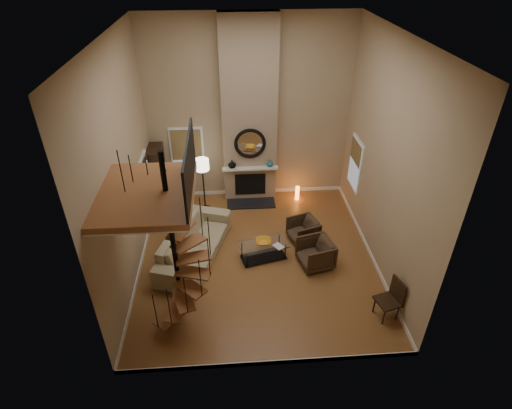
{
  "coord_description": "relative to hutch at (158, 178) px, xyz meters",
  "views": [
    {
      "loc": [
        -0.63,
        -8.26,
        7.1
      ],
      "look_at": [
        0.0,
        0.4,
        1.4
      ],
      "focal_mm": 28.89,
      "sensor_mm": 36.0,
      "label": 1
    }
  ],
  "objects": [
    {
      "name": "armchair_far",
      "position": [
        4.33,
        -3.12,
        -0.6
      ],
      "size": [
        0.98,
        0.97,
        0.74
      ],
      "primitive_type": "imported",
      "rotation": [
        0.0,
        0.0,
        -1.32
      ],
      "color": "#422F1E",
      "rests_on": "ground"
    },
    {
      "name": "side_chair",
      "position": [
        5.57,
        -4.92,
        -0.42
      ],
      "size": [
        0.59,
        0.59,
        1.0
      ],
      "color": "black",
      "rests_on": "ground"
    },
    {
      "name": "coffee_table",
      "position": [
        2.97,
        -2.79,
        -0.67
      ],
      "size": [
        1.36,
        0.91,
        0.46
      ],
      "color": "silver",
      "rests_on": "ground"
    },
    {
      "name": "book",
      "position": [
        3.32,
        -2.94,
        -0.49
      ],
      "size": [
        0.32,
        0.34,
        0.03
      ],
      "primitive_type": "imported",
      "rotation": [
        0.0,
        0.0,
        0.59
      ],
      "color": "gray",
      "rests_on": "coffee_table"
    },
    {
      "name": "loft",
      "position": [
        0.76,
        -4.56,
        2.29
      ],
      "size": [
        1.7,
        2.2,
        1.09
      ],
      "color": "#9B5D32",
      "rests_on": "left_wall"
    },
    {
      "name": "mirror_disc",
      "position": [
        2.8,
        0.09,
        1.0
      ],
      "size": [
        0.8,
        0.01,
        0.8
      ],
      "primitive_type": "cylinder",
      "rotation": [
        1.57,
        0.0,
        0.0
      ],
      "color": "white",
      "rests_on": "chimney_breast"
    },
    {
      "name": "sofa",
      "position": [
        1.18,
        -2.51,
        -0.55
      ],
      "size": [
        1.97,
        3.15,
        0.86
      ],
      "primitive_type": "imported",
      "rotation": [
        0.0,
        0.0,
        1.27
      ],
      "color": "tan",
      "rests_on": "ground"
    },
    {
      "name": "left_wall",
      "position": [
        -0.2,
        -2.76,
        1.8
      ],
      "size": [
        0.02,
        6.5,
        5.5
      ],
      "primitive_type": "cube",
      "color": "tan",
      "rests_on": "ground"
    },
    {
      "name": "hearth",
      "position": [
        2.8,
        -0.19,
        -0.93
      ],
      "size": [
        1.5,
        0.6,
        0.04
      ],
      "primitive_type": "cube",
      "color": "black",
      "rests_on": "ground"
    },
    {
      "name": "baseboard_left",
      "position": [
        -0.19,
        -2.76,
        -0.89
      ],
      "size": [
        0.02,
        6.5,
        0.12
      ],
      "primitive_type": "cube",
      "color": "white",
      "rests_on": "ground"
    },
    {
      "name": "vase_right",
      "position": [
        3.4,
        0.06,
        0.33
      ],
      "size": [
        0.2,
        0.2,
        0.21
      ],
      "primitive_type": "imported",
      "color": "#1B5E5B",
      "rests_on": "mantel"
    },
    {
      "name": "baseboard_front",
      "position": [
        2.8,
        -6.0,
        -0.89
      ],
      "size": [
        6.0,
        0.02,
        0.12
      ],
      "primitive_type": "cube",
      "color": "white",
      "rests_on": "ground"
    },
    {
      "name": "floor_lamp",
      "position": [
        1.38,
        -0.38,
        0.46
      ],
      "size": [
        0.41,
        0.41,
        1.71
      ],
      "color": "black",
      "rests_on": "ground"
    },
    {
      "name": "ground",
      "position": [
        2.8,
        -2.76,
        -0.95
      ],
      "size": [
        6.0,
        6.5,
        0.01
      ],
      "primitive_type": "cube",
      "color": "#A46B34",
      "rests_on": "ground"
    },
    {
      "name": "armchair_near",
      "position": [
        4.17,
        -2.14,
        -0.6
      ],
      "size": [
        0.93,
        0.92,
        0.67
      ],
      "primitive_type": "imported",
      "rotation": [
        0.0,
        0.0,
        -1.25
      ],
      "color": "#422F1E",
      "rests_on": "ground"
    },
    {
      "name": "vase_left",
      "position": [
        2.25,
        0.06,
        0.35
      ],
      "size": [
        0.24,
        0.24,
        0.25
      ],
      "primitive_type": "imported",
      "color": "black",
      "rests_on": "mantel"
    },
    {
      "name": "hutch",
      "position": [
        0.0,
        0.0,
        0.0
      ],
      "size": [
        0.42,
        0.88,
        1.98
      ],
      "primitive_type": "cube",
      "color": "black",
      "rests_on": "ground"
    },
    {
      "name": "spiral_stair",
      "position": [
        1.02,
        -4.55,
        0.83
      ],
      "size": [
        1.47,
        1.47,
        4.06
      ],
      "color": "black",
      "rests_on": "ground"
    },
    {
      "name": "back_wall",
      "position": [
        2.8,
        0.49,
        1.8
      ],
      "size": [
        6.0,
        0.02,
        5.5
      ],
      "primitive_type": "cube",
      "color": "tan",
      "rests_on": "ground"
    },
    {
      "name": "front_wall",
      "position": [
        2.8,
        -6.01,
        1.8
      ],
      "size": [
        6.0,
        0.02,
        5.5
      ],
      "primitive_type": "cube",
      "color": "tan",
      "rests_on": "ground"
    },
    {
      "name": "firebox",
      "position": [
        2.8,
        0.1,
        -0.4
      ],
      "size": [
        0.95,
        0.02,
        0.72
      ],
      "primitive_type": "cube",
      "color": "black",
      "rests_on": "chimney_breast"
    },
    {
      "name": "accent_lamp",
      "position": [
        4.28,
        -0.05,
        -0.7
      ],
      "size": [
        0.13,
        0.13,
        0.45
      ],
      "primitive_type": "cylinder",
      "color": "orange",
      "rests_on": "ground"
    },
    {
      "name": "chimney_breast",
      "position": [
        2.8,
        0.3,
        1.8
      ],
      "size": [
        1.6,
        0.38,
        5.5
      ],
      "primitive_type": "cube",
      "color": "#9C8365",
      "rests_on": "ground"
    },
    {
      "name": "bowl",
      "position": [
        2.97,
        -2.74,
        -0.45
      ],
      "size": [
        0.4,
        0.4,
        0.1
      ],
      "primitive_type": "imported",
      "color": "gold",
      "rests_on": "coffee_table"
    },
    {
      "name": "baseboard_back",
      "position": [
        2.8,
        0.48,
        -0.89
      ],
      "size": [
        6.0,
        0.02,
        0.12
      ],
      "primitive_type": "cube",
      "color": "white",
      "rests_on": "ground"
    },
    {
      "name": "mirror_frame",
      "position": [
        2.8,
        0.08,
        1.0
      ],
      "size": [
        0.94,
        0.1,
        0.94
      ],
      "primitive_type": "torus",
      "rotation": [
        1.57,
        0.0,
        0.0
      ],
      "color": "black",
      "rests_on": "chimney_breast"
    },
    {
      "name": "ceiling",
      "position": [
        2.8,
        -2.76,
        4.54
      ],
      "size": [
        6.0,
        6.5,
        0.01
      ],
      "primitive_type": "cube",
      "color": "silver",
      "rests_on": "back_wall"
    },
    {
      "name": "baseboard_right",
      "position": [
        5.79,
        -2.76,
        -0.89
      ],
      "size": [
        0.02,
        6.5,
        0.12
      ],
      "primitive_type": "cube",
      "color": "white",
      "rests_on": "ground"
    },
    {
      "name": "window_back",
      "position": [
        0.9,
        0.46,
        0.67
      ],
      "size": [
        1.02,
        0.06,
        1.52
      ],
      "color": "white",
      "rests_on": "back_wall"
    },
    {
      "name": "mantel",
      "position": [
        2.8,
        0.02,
        0.2
      ],
      "size": [
        1.7,
        0.18,
        0.06
      ],
      "primitive_type": "cube",
      "color": "white",
      "rests_on": "chimney_breast"
    },
    {
      "name": "right_wall",
      "position": [
        5.8,
        -2.76,
        1.8
      ],
      "size": [
        0.02,
        6.5,
        5.5
      ],
      "primitive_type": "cube",
      "color": "tan",
      "rests_on": "ground"
    },
    {
      "name": "window_right",
      "position": [
        5.77,
        -0.76,
        0.68
      ],
      "size": [
        0.06,
        1.02,
        1.52
      ],
      "color": "white",
      "rests_on": "right_wall"
    },
    {
      "name": "entry_door",
      "position": [
        -0.15,
        -0.96,
        0.1
      ],
      "size": [
        0.1,
        1.05,
        2.16
      ],
      "color": "white",
      "rests_on": "ground"
    }
  ]
}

